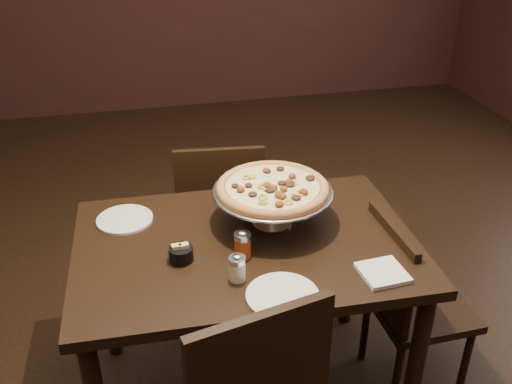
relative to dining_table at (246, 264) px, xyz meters
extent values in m
cube|color=black|center=(0.00, 0.07, -0.69)|extent=(6.00, 7.00, 0.02)
cube|color=black|center=(0.00, 0.00, 0.08)|extent=(1.28, 0.88, 0.04)
cylinder|color=black|center=(0.55, -0.37, -0.31)|extent=(0.06, 0.06, 0.74)
cylinder|color=black|center=(-0.55, 0.37, -0.31)|extent=(0.06, 0.06, 0.74)
cylinder|color=black|center=(0.57, 0.33, -0.31)|extent=(0.06, 0.06, 0.74)
cylinder|color=silver|center=(0.13, 0.10, 0.11)|extent=(0.16, 0.16, 0.01)
cylinder|color=silver|center=(0.13, 0.10, 0.17)|extent=(0.03, 0.03, 0.12)
cylinder|color=silver|center=(0.13, 0.10, 0.24)|extent=(0.11, 0.11, 0.01)
cylinder|color=#AFAFB4|center=(0.13, 0.10, 0.24)|extent=(0.45, 0.45, 0.01)
torus|color=#AFAFB4|center=(0.13, 0.10, 0.25)|extent=(0.46, 0.46, 0.01)
cylinder|color=#A05F30|center=(0.13, 0.10, 0.25)|extent=(0.41, 0.41, 0.01)
torus|color=#A05F30|center=(0.13, 0.10, 0.26)|extent=(0.43, 0.43, 0.04)
cylinder|color=tan|center=(0.13, 0.10, 0.26)|extent=(0.35, 0.35, 0.01)
cylinder|color=beige|center=(-0.08, -0.21, 0.14)|extent=(0.05, 0.05, 0.07)
cylinder|color=silver|center=(-0.08, -0.21, 0.18)|extent=(0.06, 0.06, 0.02)
ellipsoid|color=silver|center=(-0.08, -0.21, 0.20)|extent=(0.03, 0.03, 0.01)
cylinder|color=maroon|center=(-0.03, -0.09, 0.14)|extent=(0.06, 0.06, 0.08)
cylinder|color=silver|center=(-0.03, -0.09, 0.19)|extent=(0.06, 0.06, 0.02)
ellipsoid|color=silver|center=(-0.03, -0.09, 0.20)|extent=(0.03, 0.03, 0.01)
cylinder|color=black|center=(-0.24, -0.06, 0.13)|extent=(0.09, 0.09, 0.05)
cube|color=#DAC97D|center=(-0.26, -0.06, 0.14)|extent=(0.04, 0.03, 0.06)
cube|color=#DAC97D|center=(-0.23, -0.06, 0.14)|extent=(0.04, 0.03, 0.06)
cube|color=white|center=(0.41, -0.30, 0.11)|extent=(0.16, 0.16, 0.02)
cylinder|color=silver|center=(-0.43, 0.25, 0.11)|extent=(0.22, 0.22, 0.01)
cylinder|color=silver|center=(0.05, -0.34, 0.11)|extent=(0.24, 0.24, 0.01)
cone|color=silver|center=(0.09, 0.02, 0.25)|extent=(0.17, 0.17, 0.00)
cylinder|color=black|center=(0.09, 0.02, 0.25)|extent=(0.11, 0.11, 0.02)
cube|color=black|center=(0.03, 0.77, -0.25)|extent=(0.46, 0.46, 0.04)
cube|color=black|center=(0.01, 0.59, -0.01)|extent=(0.42, 0.08, 0.43)
cylinder|color=black|center=(0.21, 0.92, -0.47)|extent=(0.04, 0.04, 0.40)
cylinder|color=black|center=(-0.12, 0.96, -0.47)|extent=(0.04, 0.04, 0.40)
cylinder|color=black|center=(0.17, 0.59, -0.47)|extent=(0.04, 0.04, 0.40)
cylinder|color=black|center=(-0.16, 0.63, -0.47)|extent=(0.04, 0.04, 0.40)
cube|color=black|center=(-0.09, -0.59, 0.04)|extent=(0.44, 0.13, 0.46)
cube|color=black|center=(0.72, -0.08, -0.29)|extent=(0.39, 0.39, 0.04)
cube|color=black|center=(0.55, -0.08, -0.06)|extent=(0.03, 0.38, 0.40)
cylinder|color=black|center=(0.88, -0.23, -0.49)|extent=(0.03, 0.03, 0.37)
cylinder|color=black|center=(0.87, 0.08, -0.49)|extent=(0.03, 0.03, 0.37)
cylinder|color=black|center=(0.57, -0.24, -0.49)|extent=(0.03, 0.03, 0.37)
cylinder|color=black|center=(0.56, 0.07, -0.49)|extent=(0.03, 0.03, 0.37)
camera|label=1|loc=(-0.37, -1.70, 1.28)|focal=40.00mm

